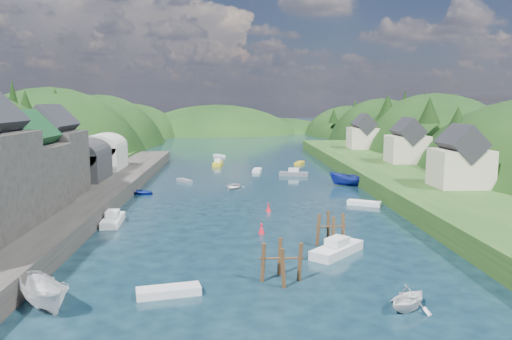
{
  "coord_description": "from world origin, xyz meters",
  "views": [
    {
      "loc": [
        -3.45,
        -42.39,
        13.9
      ],
      "look_at": [
        0.0,
        28.0,
        4.0
      ],
      "focal_mm": 35.0,
      "sensor_mm": 36.0,
      "label": 1
    }
  ],
  "objects": [
    {
      "name": "terrace_left_grass",
      "position": [
        -31.0,
        20.0,
        1.25
      ],
      "size": [
        12.0,
        110.0,
        2.5
      ],
      "primitive_type": "cube",
      "color": "#234719",
      "rests_on": "ground"
    },
    {
      "name": "moored_boats",
      "position": [
        -0.56,
        20.19,
        0.68
      ],
      "size": [
        38.44,
        95.88,
        2.41
      ],
      "color": "silver",
      "rests_on": "ground"
    },
    {
      "name": "hill_trees",
      "position": [
        -1.15,
        64.6,
        11.02
      ],
      "size": [
        91.16,
        147.47,
        11.96
      ],
      "color": "black",
      "rests_on": "ground"
    },
    {
      "name": "channel_buoy_far",
      "position": [
        1.13,
        18.85,
        0.48
      ],
      "size": [
        0.7,
        0.7,
        1.1
      ],
      "color": "red",
      "rests_on": "ground"
    },
    {
      "name": "far_hills",
      "position": [
        1.22,
        174.01,
        -10.8
      ],
      "size": [
        103.0,
        68.0,
        44.0
      ],
      "color": "black",
      "rests_on": "ground"
    },
    {
      "name": "hillside_left",
      "position": [
        -45.0,
        75.0,
        -8.03
      ],
      "size": [
        44.0,
        245.56,
        52.0
      ],
      "color": "black",
      "rests_on": "ground"
    },
    {
      "name": "quay_left",
      "position": [
        -24.0,
        20.0,
        1.0
      ],
      "size": [
        12.0,
        110.0,
        2.0
      ],
      "primitive_type": "cube",
      "color": "#2D2B28",
      "rests_on": "ground"
    },
    {
      "name": "piling_cluster_far",
      "position": [
        6.02,
        3.88,
        1.28
      ],
      "size": [
        2.95,
        2.78,
        3.7
      ],
      "color": "#382314",
      "rests_on": "ground"
    },
    {
      "name": "piling_cluster_near",
      "position": [
        0.32,
        -5.48,
        1.26
      ],
      "size": [
        3.43,
        3.18,
        3.64
      ],
      "color": "#382314",
      "rests_on": "ground"
    },
    {
      "name": "channel_buoy_near",
      "position": [
        -0.38,
        8.49,
        0.48
      ],
      "size": [
        0.7,
        0.7,
        1.1
      ],
      "color": "red",
      "rests_on": "ground"
    },
    {
      "name": "right_bank_cottages",
      "position": [
        28.0,
        48.33,
        5.84
      ],
      "size": [
        9.0,
        59.24,
        8.41
      ],
      "color": "beige",
      "rests_on": "terrace_right"
    },
    {
      "name": "boat_sheds",
      "position": [
        -26.0,
        39.0,
        5.27
      ],
      "size": [
        7.0,
        21.0,
        7.5
      ],
      "color": "#2D2D30",
      "rests_on": "quay_left"
    },
    {
      "name": "ground",
      "position": [
        0.0,
        50.0,
        0.0
      ],
      "size": [
        600.0,
        600.0,
        0.0
      ],
      "primitive_type": "plane",
      "color": "black",
      "rests_on": "ground"
    },
    {
      "name": "terrace_right",
      "position": [
        25.0,
        40.0,
        1.2
      ],
      "size": [
        16.0,
        120.0,
        2.4
      ],
      "primitive_type": "cube",
      "color": "#234719",
      "rests_on": "ground"
    },
    {
      "name": "hillside_right",
      "position": [
        45.0,
        75.0,
        -7.41
      ],
      "size": [
        36.0,
        245.56,
        48.0
      ],
      "color": "black",
      "rests_on": "ground"
    }
  ]
}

